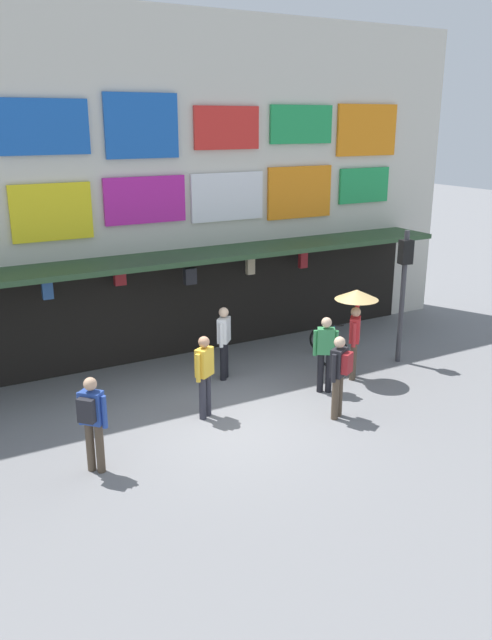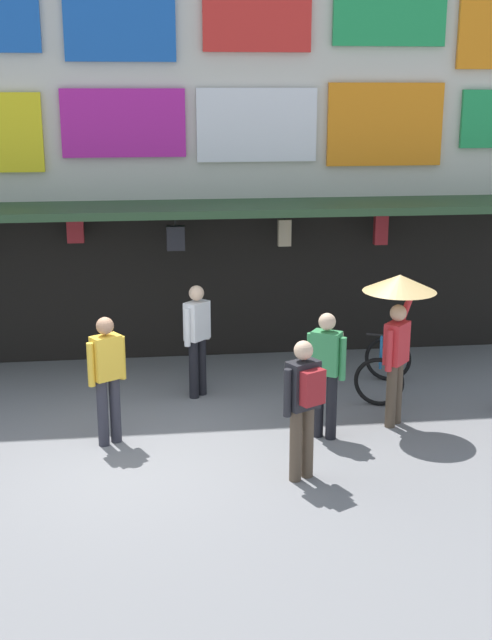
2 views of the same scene
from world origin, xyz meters
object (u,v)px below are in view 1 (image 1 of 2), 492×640
(pedestrian_in_blue, at_px, (340,371))
(pedestrian_in_red, at_px, (325,348))
(pedestrian_with_umbrella, at_px, (356,309))
(pedestrian_in_yellow, at_px, (205,372))
(pedestrian_in_green, at_px, (92,418))
(traffic_light_far, at_px, (404,275))
(bicycle_parked, at_px, (329,345))
(pedestrian_in_white, at_px, (224,339))

(pedestrian_in_blue, bearing_deg, pedestrian_in_red, 66.11)
(pedestrian_with_umbrella, bearing_deg, pedestrian_in_yellow, -177.56)
(pedestrian_in_yellow, relative_size, pedestrian_with_umbrella, 0.81)
(pedestrian_in_red, bearing_deg, pedestrian_in_yellow, 177.46)
(pedestrian_in_green, relative_size, pedestrian_in_blue, 1.00)
(traffic_light_far, height_order, bicycle_parked, traffic_light_far)
(bicycle_parked, distance_m, pedestrian_in_green, 6.91)
(traffic_light_far, xyz_separation_m, pedestrian_in_yellow, (-5.42, -0.48, -1.19))
(pedestrian_in_yellow, bearing_deg, bicycle_parked, 18.97)
(traffic_light_far, height_order, pedestrian_in_blue, traffic_light_far)
(traffic_light_far, xyz_separation_m, pedestrian_in_green, (-7.91, -1.45, -1.16))
(traffic_light_far, height_order, pedestrian_in_white, traffic_light_far)
(bicycle_parked, bearing_deg, pedestrian_in_white, 175.90)
(pedestrian_in_white, distance_m, pedestrian_in_blue, 3.04)
(traffic_light_far, bearing_deg, pedestrian_in_red, -167.02)
(pedestrian_in_green, xyz_separation_m, pedestrian_with_umbrella, (6.27, 1.12, 0.66))
(pedestrian_with_umbrella, bearing_deg, pedestrian_in_blue, -136.21)
(pedestrian_with_umbrella, xyz_separation_m, pedestrian_in_blue, (-1.52, -1.46, -0.66))
(traffic_light_far, distance_m, bicycle_parked, 2.43)
(pedestrian_with_umbrella, height_order, pedestrian_in_white, pedestrian_with_umbrella)
(pedestrian_in_red, bearing_deg, pedestrian_in_blue, -113.89)
(pedestrian_in_yellow, height_order, pedestrian_with_umbrella, pedestrian_with_umbrella)
(pedestrian_in_yellow, xyz_separation_m, pedestrian_in_red, (2.78, -0.12, 0.04))
(bicycle_parked, bearing_deg, pedestrian_in_red, -128.91)
(pedestrian_in_green, bearing_deg, pedestrian_with_umbrella, 10.17)
(pedestrian_with_umbrella, bearing_deg, traffic_light_far, 11.18)
(pedestrian_in_green, height_order, pedestrian_with_umbrella, pedestrian_with_umbrella)
(pedestrian_in_yellow, distance_m, pedestrian_in_white, 1.99)
(pedestrian_in_red, bearing_deg, pedestrian_with_umbrella, 15.87)
(pedestrian_in_blue, bearing_deg, traffic_light_far, 29.42)
(bicycle_parked, height_order, pedestrian_in_blue, pedestrian_in_blue)
(pedestrian_in_blue, bearing_deg, pedestrian_in_green, 175.99)
(traffic_light_far, bearing_deg, pedestrian_in_green, -169.62)
(pedestrian_in_white, bearing_deg, traffic_light_far, -14.51)
(bicycle_parked, bearing_deg, pedestrian_in_blue, -122.91)
(traffic_light_far, distance_m, pedestrian_in_yellow, 5.57)
(pedestrian_in_yellow, distance_m, pedestrian_in_green, 2.67)
(pedestrian_in_green, relative_size, pedestrian_with_umbrella, 0.81)
(pedestrian_in_yellow, distance_m, pedestrian_in_blue, 2.61)
(traffic_light_far, xyz_separation_m, bicycle_parked, (-1.43, 0.89, -1.75))
(bicycle_parked, height_order, pedestrian_in_yellow, pedestrian_in_yellow)
(traffic_light_far, bearing_deg, pedestrian_in_blue, -150.58)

